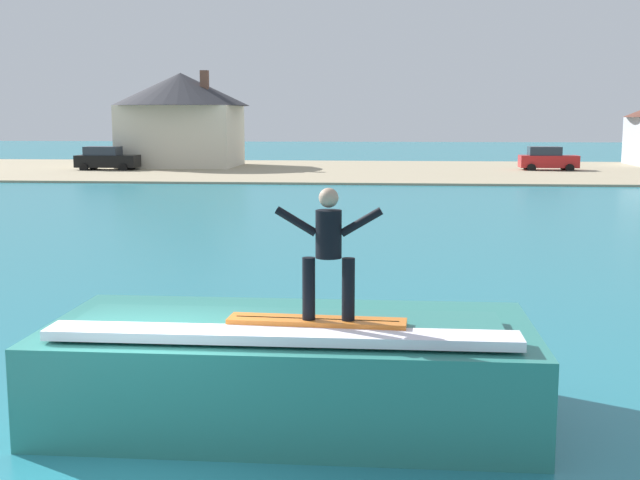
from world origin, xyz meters
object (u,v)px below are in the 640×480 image
(wave_crest, at_px, (290,368))
(surfboard, at_px, (317,321))
(car_near_shore, at_px, (106,159))
(house_with_chimney, at_px, (181,114))
(surfer, at_px, (329,247))
(car_far_shore, at_px, (547,159))

(wave_crest, distance_m, surfboard, 1.06)
(car_near_shore, relative_size, house_with_chimney, 0.42)
(wave_crest, relative_size, surfboard, 2.84)
(surfboard, distance_m, car_near_shore, 54.06)
(wave_crest, bearing_deg, house_with_chimney, 105.87)
(wave_crest, distance_m, surfer, 1.92)
(wave_crest, xyz_separation_m, house_with_chimney, (-15.50, 54.50, 3.60))
(surfer, distance_m, car_near_shore, 54.18)
(car_far_shore, bearing_deg, wave_crest, -103.80)
(surfboard, distance_m, car_far_shore, 54.03)
(wave_crest, xyz_separation_m, car_near_shore, (-19.98, 49.50, 0.27))
(surfboard, bearing_deg, car_near_shore, 112.15)
(car_far_shore, height_order, house_with_chimney, house_with_chimney)
(surfboard, xyz_separation_m, car_far_shore, (12.38, 52.59, -0.53))
(wave_crest, relative_size, car_near_shore, 1.40)
(wave_crest, relative_size, car_far_shore, 1.50)
(surfer, relative_size, car_far_shore, 0.38)
(surfboard, bearing_deg, surfer, -18.27)
(wave_crest, bearing_deg, surfboard, -54.48)
(surfboard, bearing_deg, house_with_chimney, 106.11)
(surfer, bearing_deg, wave_crest, 131.90)
(surfboard, height_order, house_with_chimney, house_with_chimney)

